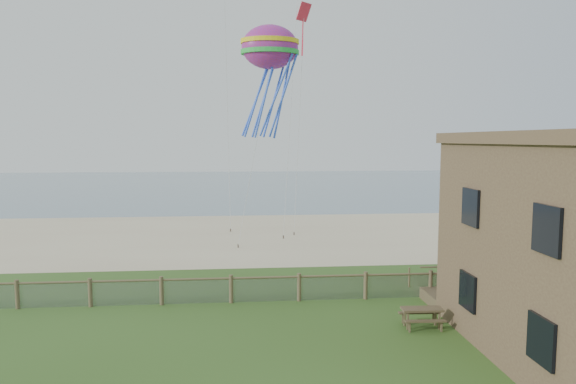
# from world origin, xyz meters

# --- Properties ---
(ground) EXTENTS (160.00, 160.00, 0.00)m
(ground) POSITION_xyz_m (0.00, 0.00, 0.00)
(ground) COLOR #33511C
(ground) RESTS_ON ground
(sand_beach) EXTENTS (72.00, 20.00, 0.02)m
(sand_beach) POSITION_xyz_m (0.00, 22.00, 0.00)
(sand_beach) COLOR #C4AF8D
(sand_beach) RESTS_ON ground
(ocean) EXTENTS (160.00, 68.00, 0.02)m
(ocean) POSITION_xyz_m (0.00, 66.00, 0.00)
(ocean) COLOR slate
(ocean) RESTS_ON ground
(chainlink_fence) EXTENTS (36.20, 0.20, 1.25)m
(chainlink_fence) POSITION_xyz_m (0.00, 6.00, 0.55)
(chainlink_fence) COLOR brown
(chainlink_fence) RESTS_ON ground
(picnic_table) EXTENTS (1.59, 1.23, 0.65)m
(picnic_table) POSITION_xyz_m (4.31, 2.36, 0.33)
(picnic_table) COLOR brown
(picnic_table) RESTS_ON ground
(octopus_kite) EXTENTS (4.10, 3.55, 7.07)m
(octopus_kite) POSITION_xyz_m (-0.79, 14.55, 10.71)
(octopus_kite) COLOR red
(kite_red) EXTENTS (2.07, 2.13, 2.80)m
(kite_red) POSITION_xyz_m (1.58, 17.75, 14.55)
(kite_red) COLOR red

